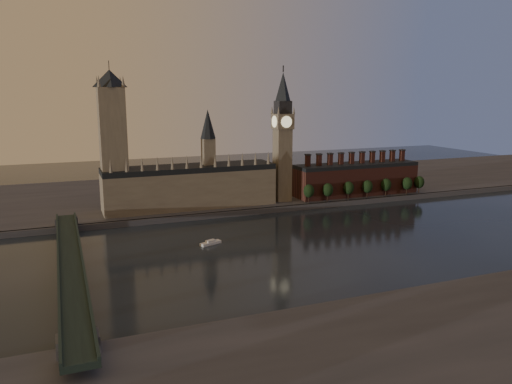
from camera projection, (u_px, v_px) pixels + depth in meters
ground at (342, 244)px, 303.26m from camera, size 900.00×900.00×0.00m
north_bank at (242, 189)px, 465.11m from camera, size 900.00×182.00×4.00m
palace_of_westminster at (191, 184)px, 380.39m from camera, size 130.00×30.30×74.00m
victoria_tower at (113, 137)px, 353.00m from camera, size 24.00×24.00×108.00m
big_ben at (283, 136)px, 396.03m from camera, size 15.00×15.00×107.00m
chimney_block at (356, 178)px, 429.03m from camera, size 110.00×25.00×37.00m
embankment_tree_0 at (309, 191)px, 396.68m from camera, size 8.60×8.60×14.88m
embankment_tree_1 at (328, 190)px, 401.47m from camera, size 8.60×8.60×14.88m
embankment_tree_2 at (349, 188)px, 409.36m from camera, size 8.60×8.60×14.88m
embankment_tree_3 at (367, 187)px, 415.31m from camera, size 8.60×8.60×14.88m
embankment_tree_4 at (386, 185)px, 423.41m from camera, size 8.60×8.60×14.88m
embankment_tree_5 at (407, 183)px, 429.90m from camera, size 8.60×8.60×14.88m
embankment_tree_6 at (419, 182)px, 435.62m from camera, size 8.60×8.60×14.88m
westminster_bridge at (71, 265)px, 243.13m from camera, size 14.00×200.00×11.55m
river_boat at (211, 243)px, 301.77m from camera, size 14.21×8.47×2.74m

